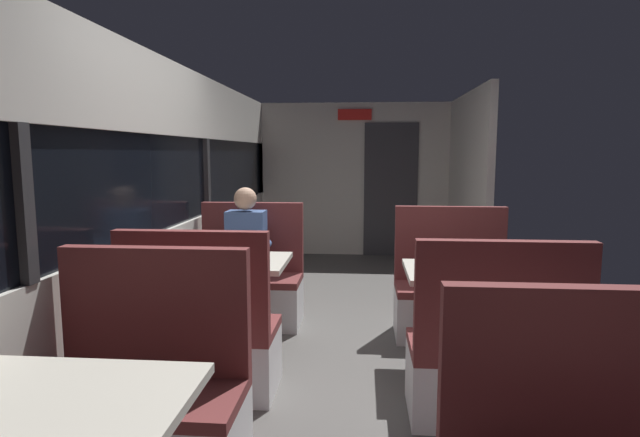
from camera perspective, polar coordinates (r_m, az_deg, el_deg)
The scene contains 13 objects.
ground_plane at distance 3.97m, azimuth 2.56°, elevation -16.04°, with size 3.30×9.20×0.02m, color #514F4C.
carriage_window_panel_left at distance 3.99m, azimuth -18.62°, elevation 0.40°, with size 0.09×8.48×2.30m.
carriage_end_bulkhead at distance 7.84m, azimuth 4.24°, elevation 4.22°, with size 2.90×0.11×2.30m.
carriage_aisle_panel_right at distance 6.78m, azimuth 16.00°, elevation 3.57°, with size 0.08×2.40×2.30m, color beige.
dining_table_near_window at distance 2.08m, azimuth -27.32°, elevation -19.97°, with size 0.90×0.70×0.74m.
bench_near_window_facing_entry at distance 2.76m, azimuth -18.76°, elevation -19.63°, with size 0.95×0.50×1.10m.
dining_table_mid_window at distance 4.07m, azimuth -10.03°, elevation -5.89°, with size 0.90×0.70×0.74m.
bench_mid_window_facing_end at distance 3.52m, azimuth -12.90°, elevation -13.41°, with size 0.95×0.50×1.10m.
bench_mid_window_facing_entry at distance 4.81m, azimuth -7.81°, elevation -7.62°, with size 0.95×0.50×1.10m.
dining_table_rear_aisle at distance 3.82m, azimuth 16.25°, elevation -6.95°, with size 0.90×0.70×0.74m.
bench_rear_aisle_facing_end at distance 3.27m, azimuth 18.54°, elevation -15.26°, with size 0.95×0.50×1.10m.
bench_rear_aisle_facing_entry at distance 4.57m, azimuth 14.36°, elevation -8.59°, with size 0.95×0.50×1.10m.
seated_passenger at distance 4.69m, azimuth -8.05°, elevation -5.38°, with size 0.47×0.55×1.26m.
Camera 1 is at (0.13, -3.64, 1.57)m, focal length 28.86 mm.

